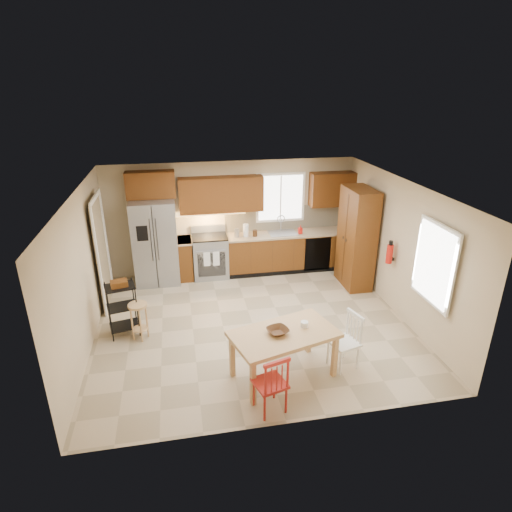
{
  "coord_description": "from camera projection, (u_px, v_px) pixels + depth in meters",
  "views": [
    {
      "loc": [
        -1.19,
        -6.61,
        4.11
      ],
      "look_at": [
        0.15,
        0.4,
        1.15
      ],
      "focal_mm": 30.0,
      "sensor_mm": 36.0,
      "label": 1
    }
  ],
  "objects": [
    {
      "name": "floor",
      "position": [
        252.0,
        323.0,
        7.78
      ],
      "size": [
        5.5,
        5.5,
        0.0
      ],
      "primitive_type": "plane",
      "color": "tan",
      "rests_on": "ground"
    },
    {
      "name": "ceiling",
      "position": [
        252.0,
        188.0,
        6.82
      ],
      "size": [
        5.5,
        5.0,
        0.02
      ],
      "primitive_type": "cube",
      "color": "silver",
      "rests_on": "ground"
    },
    {
      "name": "wall_back",
      "position": [
        232.0,
        217.0,
        9.57
      ],
      "size": [
        5.5,
        0.02,
        2.5
      ],
      "primitive_type": "cube",
      "color": "#CCB793",
      "rests_on": "ground"
    },
    {
      "name": "wall_front",
      "position": [
        290.0,
        342.0,
        5.03
      ],
      "size": [
        5.5,
        0.02,
        2.5
      ],
      "primitive_type": "cube",
      "color": "#CCB793",
      "rests_on": "ground"
    },
    {
      "name": "wall_left",
      "position": [
        83.0,
        273.0,
        6.83
      ],
      "size": [
        0.02,
        5.0,
        2.5
      ],
      "primitive_type": "cube",
      "color": "#CCB793",
      "rests_on": "ground"
    },
    {
      "name": "wall_right",
      "position": [
        401.0,
        249.0,
        7.78
      ],
      "size": [
        0.02,
        5.0,
        2.5
      ],
      "primitive_type": "cube",
      "color": "#CCB793",
      "rests_on": "ground"
    },
    {
      "name": "refrigerator",
      "position": [
        156.0,
        242.0,
        9.07
      ],
      "size": [
        0.92,
        0.75,
        1.82
      ],
      "primitive_type": "cube",
      "color": "gray",
      "rests_on": "floor"
    },
    {
      "name": "range_stove",
      "position": [
        210.0,
        257.0,
        9.49
      ],
      "size": [
        0.76,
        0.63,
        0.92
      ],
      "primitive_type": "cube",
      "color": "gray",
      "rests_on": "floor"
    },
    {
      "name": "base_cabinet_narrow",
      "position": [
        185.0,
        259.0,
        9.41
      ],
      "size": [
        0.3,
        0.6,
        0.9
      ],
      "primitive_type": "cube",
      "color": "#613311",
      "rests_on": "floor"
    },
    {
      "name": "base_cabinet_run",
      "position": [
        290.0,
        251.0,
        9.83
      ],
      "size": [
        2.92,
        0.6,
        0.9
      ],
      "primitive_type": "cube",
      "color": "#613311",
      "rests_on": "floor"
    },
    {
      "name": "dishwasher",
      "position": [
        317.0,
        254.0,
        9.66
      ],
      "size": [
        0.6,
        0.02,
        0.78
      ],
      "primitive_type": "cube",
      "color": "black",
      "rests_on": "floor"
    },
    {
      "name": "backsplash",
      "position": [
        288.0,
        217.0,
        9.81
      ],
      "size": [
        2.92,
        0.03,
        0.55
      ],
      "primitive_type": "cube",
      "color": "beige",
      "rests_on": "wall_back"
    },
    {
      "name": "upper_over_fridge",
      "position": [
        151.0,
        185.0,
        8.79
      ],
      "size": [
        1.0,
        0.35,
        0.55
      ],
      "primitive_type": "cube",
      "color": "#5D310F",
      "rests_on": "wall_back"
    },
    {
      "name": "upper_left_block",
      "position": [
        221.0,
        194.0,
        9.15
      ],
      "size": [
        1.8,
        0.35,
        0.75
      ],
      "primitive_type": "cube",
      "color": "#5D310F",
      "rests_on": "wall_back"
    },
    {
      "name": "upper_right_block",
      "position": [
        332.0,
        189.0,
        9.58
      ],
      "size": [
        1.0,
        0.35,
        0.75
      ],
      "primitive_type": "cube",
      "color": "#5D310F",
      "rests_on": "wall_back"
    },
    {
      "name": "window_back",
      "position": [
        280.0,
        198.0,
        9.59
      ],
      "size": [
        1.12,
        0.04,
        1.12
      ],
      "primitive_type": "cube",
      "color": "white",
      "rests_on": "wall_back"
    },
    {
      "name": "sink",
      "position": [
        283.0,
        235.0,
        9.64
      ],
      "size": [
        0.62,
        0.46,
        0.16
      ],
      "primitive_type": "cube",
      "color": "gray",
      "rests_on": "base_cabinet_run"
    },
    {
      "name": "undercab_glow",
      "position": [
        208.0,
        213.0,
        9.22
      ],
      "size": [
        1.6,
        0.3,
        0.01
      ],
      "primitive_type": "cube",
      "color": "#FFBF66",
      "rests_on": "wall_back"
    },
    {
      "name": "soap_bottle",
      "position": [
        300.0,
        230.0,
        9.56
      ],
      "size": [
        0.09,
        0.09,
        0.19
      ],
      "primitive_type": "imported",
      "color": "red",
      "rests_on": "base_cabinet_run"
    },
    {
      "name": "paper_towel",
      "position": [
        246.0,
        230.0,
        9.38
      ],
      "size": [
        0.12,
        0.12,
        0.28
      ],
      "primitive_type": "cylinder",
      "color": "white",
      "rests_on": "base_cabinet_run"
    },
    {
      "name": "canister_steel",
      "position": [
        237.0,
        233.0,
        9.36
      ],
      "size": [
        0.11,
        0.11,
        0.18
      ],
      "primitive_type": "cylinder",
      "color": "gray",
      "rests_on": "base_cabinet_run"
    },
    {
      "name": "canister_wood",
      "position": [
        255.0,
        233.0,
        9.41
      ],
      "size": [
        0.1,
        0.1,
        0.14
      ],
      "primitive_type": "cylinder",
      "color": "#462A12",
      "rests_on": "base_cabinet_run"
    },
    {
      "name": "pantry",
      "position": [
        357.0,
        238.0,
        8.89
      ],
      "size": [
        0.5,
        0.95,
        2.1
      ],
      "primitive_type": "cube",
      "color": "#613311",
      "rests_on": "floor"
    },
    {
      "name": "fire_extinguisher",
      "position": [
        390.0,
        254.0,
        7.95
      ],
      "size": [
        0.12,
        0.12,
        0.36
      ],
      "primitive_type": "cylinder",
      "color": "red",
      "rests_on": "wall_right"
    },
    {
      "name": "window_right",
      "position": [
        435.0,
        264.0,
        6.64
      ],
      "size": [
        0.04,
        1.02,
        1.32
      ],
      "primitive_type": "cube",
      "color": "white",
      "rests_on": "wall_right"
    },
    {
      "name": "doorway",
      "position": [
        101.0,
        254.0,
        8.1
      ],
      "size": [
        0.04,
        0.95,
        2.1
      ],
      "primitive_type": "cube",
      "color": "#8C7A59",
      "rests_on": "wall_left"
    },
    {
      "name": "dining_table",
      "position": [
        283.0,
        355.0,
        6.27
      ],
      "size": [
        1.68,
        1.23,
        0.73
      ],
      "primitive_type": null,
      "rotation": [
        0.0,
        0.0,
        0.28
      ],
      "color": "tan",
      "rests_on": "floor"
    },
    {
      "name": "chair_red",
      "position": [
        270.0,
        382.0,
        5.59
      ],
      "size": [
        0.51,
        0.51,
        0.88
      ],
      "primitive_type": null,
      "rotation": [
        0.0,
        0.0,
        0.28
      ],
      "color": "#AF231A",
      "rests_on": "floor"
    },
    {
      "name": "chair_white",
      "position": [
        344.0,
        342.0,
        6.45
      ],
      "size": [
        0.51,
        0.51,
        0.88
      ],
      "primitive_type": null,
      "rotation": [
        0.0,
        0.0,
        1.85
      ],
      "color": "white",
      "rests_on": "floor"
    },
    {
      "name": "table_bowl",
      "position": [
        278.0,
        334.0,
        6.11
      ],
      "size": [
        0.38,
        0.38,
        0.07
      ],
      "primitive_type": "imported",
      "rotation": [
        0.0,
        0.0,
        0.28
      ],
      "color": "#462A12",
      "rests_on": "dining_table"
    },
    {
      "name": "table_jar",
      "position": [
        304.0,
        326.0,
        6.26
      ],
      "size": [
        0.13,
        0.13,
        0.12
      ],
      "primitive_type": "cylinder",
      "rotation": [
        0.0,
        0.0,
        0.28
      ],
      "color": "white",
      "rests_on": "dining_table"
    },
    {
      "name": "bar_stool",
      "position": [
        139.0,
        321.0,
        7.21
      ],
      "size": [
        0.4,
        0.4,
        0.66
      ],
      "primitive_type": null,
      "rotation": [
        0.0,
        0.0,
        -0.31
      ],
      "color": "tan",
      "rests_on": "floor"
    },
    {
      "name": "utility_cart",
      "position": [
        123.0,
        309.0,
        7.28
      ],
      "size": [
        0.55,
        0.47,
        0.96
      ],
      "primitive_type": null,
      "rotation": [
        0.0,
        0.0,
        0.22
      ],
      "color": "black",
      "rests_on": "floor"
    }
  ]
}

